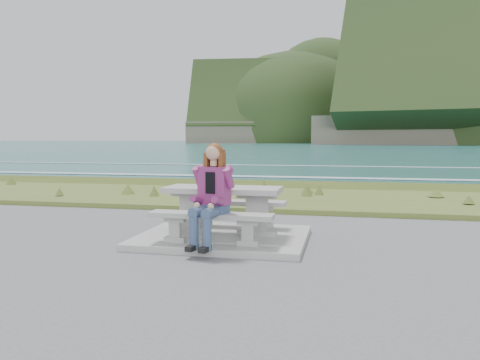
# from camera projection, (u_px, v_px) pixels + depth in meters

# --- Properties ---
(concrete_slab) EXTENTS (2.60, 2.10, 0.10)m
(concrete_slab) POSITION_uv_depth(u_px,v_px,m) (223.00, 237.00, 7.37)
(concrete_slab) COLOR gray
(concrete_slab) RESTS_ON ground
(picnic_table) EXTENTS (1.80, 0.75, 0.75)m
(picnic_table) POSITION_uv_depth(u_px,v_px,m) (223.00, 198.00, 7.32)
(picnic_table) COLOR gray
(picnic_table) RESTS_ON concrete_slab
(bench_landward) EXTENTS (1.80, 0.35, 0.45)m
(bench_landward) POSITION_uv_depth(u_px,v_px,m) (211.00, 220.00, 6.66)
(bench_landward) COLOR gray
(bench_landward) RESTS_ON concrete_slab
(bench_seaward) EXTENTS (1.80, 0.35, 0.45)m
(bench_seaward) POSITION_uv_depth(u_px,v_px,m) (233.00, 206.00, 8.02)
(bench_seaward) COLOR gray
(bench_seaward) RESTS_ON concrete_slab
(grass_verge) EXTENTS (160.00, 4.50, 0.22)m
(grass_verge) POSITION_uv_depth(u_px,v_px,m) (271.00, 200.00, 12.24)
(grass_verge) COLOR #33541F
(grass_verge) RESTS_ON ground
(shore_drop) EXTENTS (160.00, 0.80, 2.20)m
(shore_drop) POSITION_uv_depth(u_px,v_px,m) (285.00, 189.00, 15.06)
(shore_drop) COLOR brown
(shore_drop) RESTS_ON ground
(ocean) EXTENTS (1600.00, 1600.00, 0.09)m
(ocean) POSITION_uv_depth(u_px,v_px,m) (315.00, 188.00, 31.93)
(ocean) COLOR #1F5658
(ocean) RESTS_ON ground
(seated_woman) EXTENTS (0.54, 0.78, 1.44)m
(seated_woman) POSITION_uv_depth(u_px,v_px,m) (209.00, 209.00, 6.50)
(seated_woman) COLOR navy
(seated_woman) RESTS_ON concrete_slab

